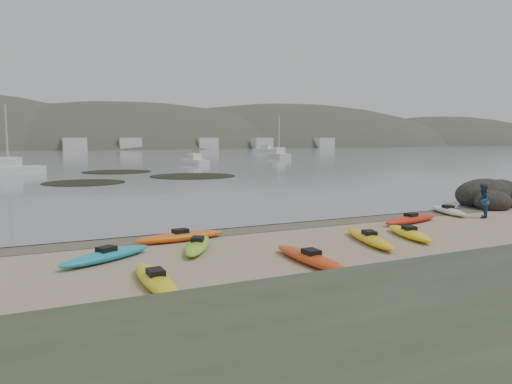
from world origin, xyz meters
TOP-DOWN VIEW (x-y plane):
  - ground at (0.00, 0.00)m, footprint 600.00×600.00m
  - wet_sand at (0.00, -0.30)m, footprint 60.00×60.00m
  - water at (0.00, 300.00)m, footprint 1200.00×1200.00m
  - kayaks at (-0.96, -4.10)m, footprint 22.57×8.98m
  - person_east at (10.71, -2.74)m, footprint 1.01×0.96m
  - rock_cluster at (15.40, 0.17)m, footprint 5.34×3.94m
  - kelp_mats at (2.24, 30.59)m, footprint 18.42×20.05m
  - moored_boats at (0.80, 79.05)m, footprint 104.44×71.41m
  - far_hills at (39.38, 193.97)m, footprint 550.00×135.00m
  - far_town at (6.00, 145.00)m, footprint 199.00×5.00m

SIDE VIEW (x-z plane):
  - far_hills at x=39.38m, z-range -55.93..24.07m
  - ground at x=0.00m, z-range 0.00..0.00m
  - wet_sand at x=0.00m, z-range 0.00..0.00m
  - water at x=0.00m, z-range 0.01..0.01m
  - kelp_mats at x=2.24m, z-range 0.01..0.05m
  - kayaks at x=-0.96m, z-range 0.00..0.34m
  - rock_cluster at x=15.40m, z-range -0.67..1.16m
  - moored_boats at x=0.80m, z-range -0.10..1.25m
  - person_east at x=10.71m, z-range 0.00..1.65m
  - far_town at x=6.00m, z-range 0.00..4.00m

